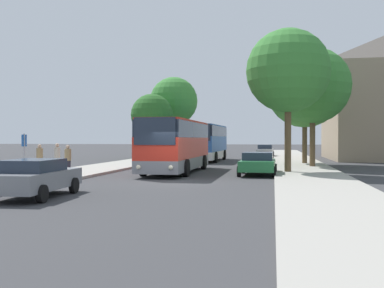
# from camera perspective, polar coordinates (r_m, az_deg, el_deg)

# --- Properties ---
(ground_plane) EXTENTS (300.00, 300.00, 0.00)m
(ground_plane) POSITION_cam_1_polar(r_m,az_deg,el_deg) (22.29, -2.59, -4.86)
(ground_plane) COLOR #38383A
(ground_plane) RESTS_ON ground
(sidewalk_left) EXTENTS (4.00, 120.00, 0.15)m
(sidewalk_left) POSITION_cam_1_polar(r_m,az_deg,el_deg) (24.79, -18.61, -4.16)
(sidewalk_left) COLOR #A39E93
(sidewalk_left) RESTS_ON ground_plane
(sidewalk_right) EXTENTS (4.00, 120.00, 0.15)m
(sidewalk_right) POSITION_cam_1_polar(r_m,az_deg,el_deg) (21.82, 15.70, -4.81)
(sidewalk_right) COLOR #A39E93
(sidewalk_right) RESTS_ON ground_plane
(bus_front) EXTENTS (2.84, 10.63, 3.29)m
(bus_front) POSITION_cam_1_polar(r_m,az_deg,el_deg) (28.55, -1.98, -0.10)
(bus_front) COLOR gray
(bus_front) RESTS_ON ground_plane
(bus_middle) EXTENTS (2.95, 10.47, 3.45)m
(bus_middle) POSITION_cam_1_polar(r_m,az_deg,el_deg) (43.24, 1.93, 0.26)
(bus_middle) COLOR silver
(bus_middle) RESTS_ON ground_plane
(parked_car_left_curb) EXTENTS (2.22, 4.50, 1.40)m
(parked_car_left_curb) POSITION_cam_1_polar(r_m,az_deg,el_deg) (17.40, -19.33, -3.99)
(parked_car_left_curb) COLOR slate
(parked_car_left_curb) RESTS_ON ground_plane
(parked_car_right_near) EXTENTS (2.23, 4.38, 1.35)m
(parked_car_right_near) POSITION_cam_1_polar(r_m,az_deg,el_deg) (26.72, 8.37, -2.40)
(parked_car_right_near) COLOR #236B38
(parked_car_right_near) RESTS_ON ground_plane
(parked_car_right_far) EXTENTS (2.12, 4.00, 1.45)m
(parked_car_right_far) POSITION_cam_1_polar(r_m,az_deg,el_deg) (53.42, 9.25, -0.82)
(parked_car_right_far) COLOR #B7B7BC
(parked_car_right_far) RESTS_ON ground_plane
(bus_stop_sign) EXTENTS (0.08, 0.45, 2.26)m
(bus_stop_sign) POSITION_cam_1_polar(r_m,az_deg,el_deg) (24.29, -20.53, -0.76)
(bus_stop_sign) COLOR gray
(bus_stop_sign) RESTS_ON sidewalk_left
(pedestrian_waiting_near) EXTENTS (0.36, 0.36, 1.72)m
(pedestrian_waiting_near) POSITION_cam_1_polar(r_m,az_deg,el_deg) (28.10, -16.74, -1.66)
(pedestrian_waiting_near) COLOR #23232D
(pedestrian_waiting_near) RESTS_ON sidewalk_left
(pedestrian_waiting_far) EXTENTS (0.36, 0.36, 1.65)m
(pedestrian_waiting_far) POSITION_cam_1_polar(r_m,az_deg,el_deg) (25.82, -15.49, -1.94)
(pedestrian_waiting_far) COLOR #23232D
(pedestrian_waiting_far) RESTS_ON sidewalk_left
(pedestrian_walking_back) EXTENTS (0.36, 0.36, 1.68)m
(pedestrian_walking_back) POSITION_cam_1_polar(r_m,az_deg,el_deg) (27.10, -18.78, -1.80)
(pedestrian_walking_back) COLOR #23232D
(pedestrian_walking_back) RESTS_ON sidewalk_left
(tree_left_near) EXTENTS (4.23, 4.23, 6.53)m
(tree_left_near) POSITION_cam_1_polar(r_m,az_deg,el_deg) (45.56, -5.12, 3.69)
(tree_left_near) COLOR brown
(tree_left_near) RESTS_ON sidewalk_left
(tree_left_far) EXTENTS (5.30, 5.30, 8.87)m
(tree_left_far) POSITION_cam_1_polar(r_m,az_deg,el_deg) (50.20, -2.33, 5.47)
(tree_left_far) COLOR #47331E
(tree_left_far) RESTS_ON sidewalk_left
(tree_right_near) EXTENTS (6.23, 6.23, 9.15)m
(tree_right_near) POSITION_cam_1_polar(r_m,az_deg,el_deg) (38.20, 14.13, 6.71)
(tree_right_near) COLOR brown
(tree_right_near) RESTS_ON sidewalk_right
(tree_right_mid) EXTENTS (5.50, 5.50, 8.61)m
(tree_right_mid) POSITION_cam_1_polar(r_m,az_deg,el_deg) (34.01, 15.07, 7.15)
(tree_right_mid) COLOR brown
(tree_right_mid) RESTS_ON sidewalk_right
(tree_right_far) EXTENTS (5.10, 5.10, 8.69)m
(tree_right_far) POSITION_cam_1_polar(r_m,az_deg,el_deg) (28.25, 12.10, 9.05)
(tree_right_far) COLOR brown
(tree_right_far) RESTS_ON sidewalk_right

